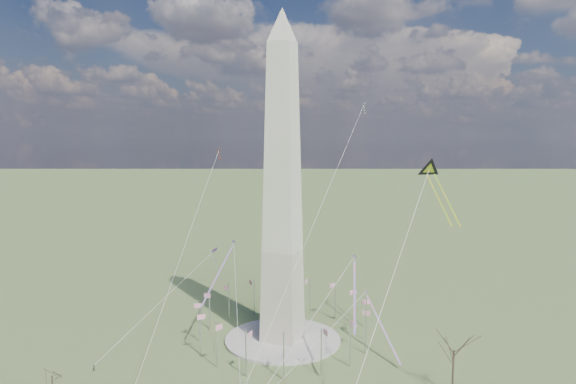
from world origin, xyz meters
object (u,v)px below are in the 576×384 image
(kite_delta_black, at_px, (431,172))
(tree_near, at_px, (454,347))
(person_west, at_px, (94,368))
(washington_monument, at_px, (283,188))

(kite_delta_black, bearing_deg, tree_near, 79.84)
(tree_near, bearing_deg, person_west, -165.92)
(washington_monument, height_order, person_west, washington_monument)
(person_west, xyz_separation_m, kite_delta_black, (81.90, 51.99, 51.96))
(tree_near, bearing_deg, washington_monument, 163.92)
(washington_monument, bearing_deg, tree_near, -16.08)
(washington_monument, height_order, tree_near, washington_monument)
(washington_monument, height_order, kite_delta_black, washington_monument)
(washington_monument, distance_m, person_west, 72.54)
(washington_monument, xyz_separation_m, kite_delta_black, (41.81, 14.15, 4.82))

